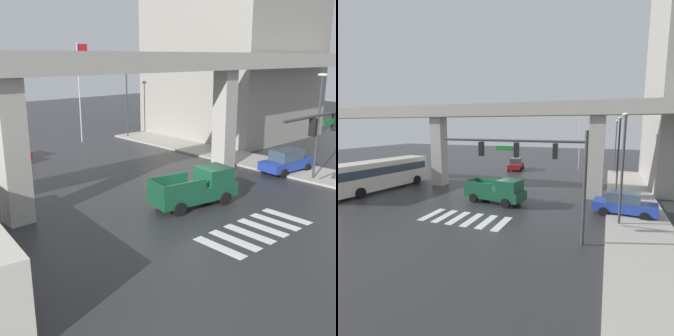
% 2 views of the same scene
% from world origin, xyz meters
% --- Properties ---
extents(ground_plane, '(120.00, 120.00, 0.00)m').
position_xyz_m(ground_plane, '(0.00, 0.00, 0.00)').
color(ground_plane, '#2D2D30').
extents(crosswalk_stripes, '(6.05, 2.80, 0.01)m').
position_xyz_m(crosswalk_stripes, '(-0.00, -4.83, 0.01)').
color(crosswalk_stripes, silver).
rests_on(crosswalk_stripes, ground).
extents(elevated_overpass, '(51.03, 2.26, 8.54)m').
position_xyz_m(elevated_overpass, '(0.00, 4.14, 7.29)').
color(elevated_overpass, '#ADA89E').
rests_on(elevated_overpass, ground).
extents(sidewalk_east, '(4.00, 36.00, 0.15)m').
position_xyz_m(sidewalk_east, '(11.18, 2.00, 0.07)').
color(sidewalk_east, '#ADA89E').
rests_on(sidewalk_east, ground).
extents(pickup_truck, '(5.35, 2.74, 2.08)m').
position_xyz_m(pickup_truck, '(0.61, -0.30, 0.99)').
color(pickup_truck, '#14472D').
rests_on(pickup_truck, ground).
extents(city_bus, '(3.74, 11.02, 2.99)m').
position_xyz_m(city_bus, '(-12.40, -0.19, 1.72)').
color(city_bus, beige).
rests_on(city_bus, ground).
extents(sedan_blue, '(4.47, 2.33, 1.72)m').
position_xyz_m(sedan_blue, '(10.37, 0.00, 0.85)').
color(sedan_blue, '#1E3899').
rests_on(sedan_blue, ground).
extents(sedan_red, '(2.49, 4.53, 1.72)m').
position_xyz_m(sedan_red, '(-3.59, 16.85, 0.85)').
color(sedan_red, red).
rests_on(sedan_red, ground).
extents(traffic_signal_mast, '(8.69, 0.32, 6.20)m').
position_xyz_m(traffic_signal_mast, '(5.36, -6.25, 4.55)').
color(traffic_signal_mast, '#38383D').
rests_on(traffic_signal_mast, ground).
extents(street_lamp_near_corner, '(0.44, 0.70, 7.24)m').
position_xyz_m(street_lamp_near_corner, '(9.98, -2.38, 4.56)').
color(street_lamp_near_corner, '#38383D').
rests_on(street_lamp_near_corner, ground).
extents(street_lamp_mid_block, '(0.44, 0.70, 7.24)m').
position_xyz_m(street_lamp_mid_block, '(9.98, 6.49, 4.56)').
color(street_lamp_mid_block, '#38383D').
rests_on(street_lamp_mid_block, ground).
extents(street_lamp_far_north, '(0.44, 0.70, 7.24)m').
position_xyz_m(street_lamp_far_north, '(9.98, 18.75, 4.56)').
color(street_lamp_far_north, '#38383D').
rests_on(street_lamp_far_north, ground).
extents(fire_hydrant, '(0.24, 0.24, 0.85)m').
position_xyz_m(fire_hydrant, '(9.58, -0.41, 0.43)').
color(fire_hydrant, red).
rests_on(fire_hydrant, ground).
extents(flagpole, '(1.16, 0.12, 9.56)m').
position_xyz_m(flagpole, '(5.22, 19.84, 5.56)').
color(flagpole, silver).
rests_on(flagpole, ground).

